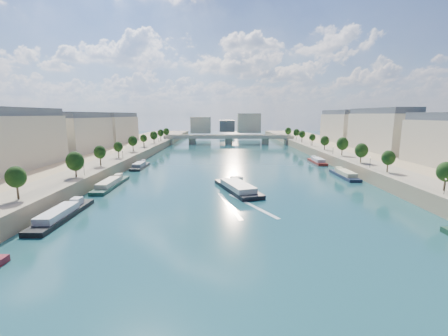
{
  "coord_description": "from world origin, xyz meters",
  "views": [
    {
      "loc": [
        -5.17,
        -30.32,
        25.56
      ],
      "look_at": [
        -4.72,
        84.73,
        5.0
      ],
      "focal_mm": 24.0,
      "sensor_mm": 36.0,
      "label": 1
    }
  ],
  "objects": [
    {
      "name": "bridge",
      "position": [
        0.0,
        232.0,
        5.08
      ],
      "size": [
        112.0,
        12.0,
        8.15
      ],
      "color": "#C1B79E",
      "rests_on": "ground"
    },
    {
      "name": "moored_barges_right",
      "position": [
        45.5,
        51.85,
        0.84
      ],
      "size": [
        5.0,
        166.85,
        3.6
      ],
      "color": "black",
      "rests_on": "ground"
    },
    {
      "name": "skyline",
      "position": [
        3.19,
        319.52,
        14.66
      ],
      "size": [
        79.0,
        42.0,
        22.0
      ],
      "color": "#C0B293",
      "rests_on": "ground"
    },
    {
      "name": "buildings_left",
      "position": [
        -85.0,
        112.0,
        16.45
      ],
      "size": [
        16.0,
        226.0,
        23.2
      ],
      "color": "#C0B293",
      "rests_on": "ground"
    },
    {
      "name": "moored_barges_left",
      "position": [
        -45.5,
        42.37,
        0.84
      ],
      "size": [
        5.0,
        155.2,
        3.6
      ],
      "color": "#171F34",
      "rests_on": "ground"
    },
    {
      "name": "pave_left",
      "position": [
        -57.0,
        100.0,
        5.05
      ],
      "size": [
        14.0,
        520.0,
        0.1
      ],
      "primitive_type": "cube",
      "color": "gray",
      "rests_on": "quay_left"
    },
    {
      "name": "quay_left",
      "position": [
        -72.0,
        100.0,
        2.5
      ],
      "size": [
        44.0,
        520.0,
        5.0
      ],
      "primitive_type": "cube",
      "color": "#9E8460",
      "rests_on": "ground"
    },
    {
      "name": "trees_left",
      "position": [
        -55.0,
        102.0,
        10.48
      ],
      "size": [
        4.8,
        268.8,
        8.26
      ],
      "color": "#382B1E",
      "rests_on": "ground"
    },
    {
      "name": "lamps_left",
      "position": [
        -52.5,
        90.0,
        7.78
      ],
      "size": [
        0.36,
        200.36,
        4.28
      ],
      "color": "black",
      "rests_on": "ground"
    },
    {
      "name": "lamps_right",
      "position": [
        52.5,
        105.0,
        7.78
      ],
      "size": [
        0.36,
        200.36,
        4.28
      ],
      "color": "black",
      "rests_on": "ground"
    },
    {
      "name": "tour_barge",
      "position": [
        -0.2,
        68.67,
        1.0
      ],
      "size": [
        16.21,
        28.03,
        3.73
      ],
      "rotation": [
        0.0,
        0.0,
        0.34
      ],
      "color": "black",
      "rests_on": "ground"
    },
    {
      "name": "wake",
      "position": [
        -0.2,
        52.05,
        0.02
      ],
      "size": [
        16.06,
        25.66,
        0.04
      ],
      "color": "silver",
      "rests_on": "ground"
    },
    {
      "name": "buildings_right",
      "position": [
        85.0,
        112.0,
        16.45
      ],
      "size": [
        16.0,
        226.0,
        23.2
      ],
      "color": "#C0B293",
      "rests_on": "ground"
    },
    {
      "name": "trees_right",
      "position": [
        55.0,
        110.0,
        10.48
      ],
      "size": [
        4.8,
        268.8,
        8.26
      ],
      "color": "#382B1E",
      "rests_on": "ground"
    },
    {
      "name": "pave_right",
      "position": [
        57.0,
        100.0,
        5.05
      ],
      "size": [
        14.0,
        520.0,
        0.1
      ],
      "primitive_type": "cube",
      "color": "gray",
      "rests_on": "quay_right"
    },
    {
      "name": "ground",
      "position": [
        0.0,
        100.0,
        0.0
      ],
      "size": [
        700.0,
        700.0,
        0.0
      ],
      "primitive_type": "plane",
      "color": "#0D3639",
      "rests_on": "ground"
    },
    {
      "name": "quay_right",
      "position": [
        72.0,
        100.0,
        2.5
      ],
      "size": [
        44.0,
        520.0,
        5.0
      ],
      "primitive_type": "cube",
      "color": "#9E8460",
      "rests_on": "ground"
    }
  ]
}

